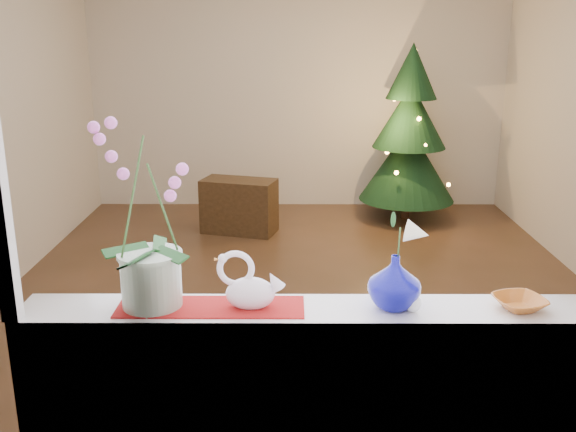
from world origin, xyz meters
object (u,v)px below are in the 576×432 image
xmas_tree (409,133)px  side_table (239,206)px  amber_dish (520,304)px  orchid_pot (147,216)px  swan (250,281)px  blue_vase (395,278)px  paperweight (412,303)px

xmas_tree → side_table: 1.90m
amber_dish → orchid_pot: bearing=179.3°
xmas_tree → swan: bearing=-107.5°
orchid_pot → xmas_tree: xmas_tree is taller
blue_vase → xmas_tree: bearing=79.1°
swan → orchid_pot: bearing=-179.3°
swan → xmas_tree: bearing=75.1°
side_table → amber_dish: bearing=-54.5°
swan → blue_vase: size_ratio=1.06×
orchid_pot → swan: bearing=-1.9°
orchid_pot → amber_dish: 1.41m
amber_dish → side_table: 4.12m
blue_vase → amber_dish: 0.48m
orchid_pot → xmas_tree: size_ratio=0.39×
amber_dish → side_table: size_ratio=0.22×
paperweight → xmas_tree: bearing=80.0°
orchid_pot → blue_vase: 0.93m
paperweight → side_table: size_ratio=0.09×
side_table → paperweight: bearing=-60.1°
orchid_pot → paperweight: orchid_pot is taller
side_table → swan: bearing=-68.7°
side_table → orchid_pot: bearing=-74.2°
orchid_pot → side_table: 3.95m
paperweight → xmas_tree: (0.76, 4.35, -0.05)m
swan → paperweight: size_ratio=3.83×
blue_vase → amber_dish: (0.47, -0.01, -0.10)m
amber_dish → xmas_tree: bearing=85.3°
swan → side_table: swan is taller
paperweight → blue_vase: bearing=150.6°
swan → xmas_tree: 4.53m
blue_vase → orchid_pot: bearing=179.7°
swan → xmas_tree: size_ratio=0.14×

